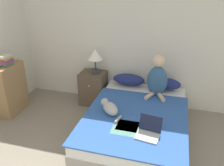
# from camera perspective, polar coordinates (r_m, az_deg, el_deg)

# --- Properties ---
(wall_back) EXTENTS (5.50, 0.05, 2.55)m
(wall_back) POSITION_cam_1_polar(r_m,az_deg,el_deg) (4.38, 6.11, 10.47)
(wall_back) COLOR beige
(wall_back) RESTS_ON ground_plane
(bed) EXTENTS (1.48, 2.09, 0.46)m
(bed) POSITION_cam_1_polar(r_m,az_deg,el_deg) (3.77, 5.95, -9.72)
(bed) COLOR #9E998E
(bed) RESTS_ON ground_plane
(pillow_near) EXTENTS (0.59, 0.27, 0.21)m
(pillow_near) POSITION_cam_1_polar(r_m,az_deg,el_deg) (4.42, 4.04, 0.84)
(pillow_near) COLOR navy
(pillow_near) RESTS_ON bed
(pillow_far) EXTENTS (0.59, 0.27, 0.21)m
(pillow_far) POSITION_cam_1_polar(r_m,az_deg,el_deg) (4.35, 12.42, -0.12)
(pillow_far) COLOR navy
(pillow_far) RESTS_ON bed
(person_sitting) EXTENTS (0.35, 0.35, 0.72)m
(person_sitting) POSITION_cam_1_polar(r_m,az_deg,el_deg) (4.01, 10.85, 1.21)
(person_sitting) COLOR #33567A
(person_sitting) RESTS_ON bed
(cat_tabby) EXTENTS (0.37, 0.41, 0.18)m
(cat_tabby) POSITION_cam_1_polar(r_m,az_deg,el_deg) (3.52, -0.55, -5.96)
(cat_tabby) COLOR #A8A399
(cat_tabby) RESTS_ON bed
(laptop_open) EXTENTS (0.33, 0.31, 0.24)m
(laptop_open) POSITION_cam_1_polar(r_m,az_deg,el_deg) (3.14, 8.78, -11.50)
(laptop_open) COLOR #B7B7BC
(laptop_open) RESTS_ON bed
(nightstand) EXTENTS (0.48, 0.43, 0.64)m
(nightstand) POSITION_cam_1_polar(r_m,az_deg,el_deg) (4.65, -4.54, -1.18)
(nightstand) COLOR brown
(nightstand) RESTS_ON ground_plane
(table_lamp) EXTENTS (0.28, 0.28, 0.47)m
(table_lamp) POSITION_cam_1_polar(r_m,az_deg,el_deg) (4.39, -4.06, 6.50)
(table_lamp) COLOR #38383D
(table_lamp) RESTS_ON nightstand
(bookshelf) EXTENTS (0.25, 0.60, 0.92)m
(bookshelf) POSITION_cam_1_polar(r_m,az_deg,el_deg) (4.65, -23.10, -1.33)
(bookshelf) COLOR #99754C
(bookshelf) RESTS_ON ground_plane
(book_stack_top) EXTENTS (0.19, 0.23, 0.18)m
(book_stack_top) POSITION_cam_1_polar(r_m,az_deg,el_deg) (4.45, -24.28, 4.99)
(book_stack_top) COLOR #3D7A51
(book_stack_top) RESTS_ON bookshelf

